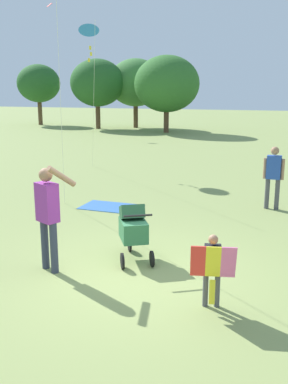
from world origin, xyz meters
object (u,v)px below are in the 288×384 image
child_with_butterfly_kite (212,265)px  person_adult_flyer (48,210)px  person_sitting_far (274,173)px  picnic_blanket (111,207)px  kite_orange_delta (89,31)px  stroller (133,227)px

child_with_butterfly_kite → person_adult_flyer: bearing=171.6°
child_with_butterfly_kite → person_adult_flyer: person_adult_flyer is taller
person_sitting_far → person_adult_flyer: bearing=-122.4°
child_with_butterfly_kite → picnic_blanket: 5.72m
kite_orange_delta → picnic_blanket: 8.17m
person_adult_flyer → person_sitting_far: bearing=57.6°
person_adult_flyer → stroller: (1.16, 0.92, -0.46)m
stroller → child_with_butterfly_kite: bearing=-38.8°
person_adult_flyer → stroller: bearing=38.4°
child_with_butterfly_kite → stroller: 2.14m
child_with_butterfly_kite → kite_orange_delta: bearing=123.4°
person_adult_flyer → kite_orange_delta: (-3.78, 9.62, 4.06)m
stroller → kite_orange_delta: 10.98m
kite_orange_delta → stroller: bearing=-60.4°
child_with_butterfly_kite → person_sitting_far: bearing=84.8°
kite_orange_delta → child_with_butterfly_kite: bearing=-56.6°
person_adult_flyer → picnic_blanket: person_adult_flyer is taller
person_adult_flyer → picnic_blanket: (-0.62, 4.09, -1.06)m
picnic_blanket → child_with_butterfly_kite: bearing=-52.6°
child_with_butterfly_kite → stroller: size_ratio=0.99×
child_with_butterfly_kite → stroller: (-1.67, 1.34, -0.04)m
child_with_butterfly_kite → stroller: bearing=141.2°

